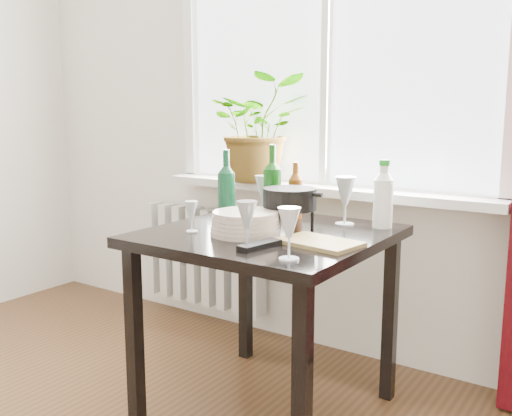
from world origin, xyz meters
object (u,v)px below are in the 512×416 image
Objects in this scene: wineglass_front_left at (192,217)px; cleaning_bottle at (383,194)px; table at (268,254)px; wine_bottle_left at (226,186)px; wine_bottle_right at (272,182)px; wineglass_back_left at (263,195)px; plate_stack at (245,223)px; potted_plant at (259,128)px; radiator at (203,256)px; wineglass_front_right at (247,225)px; tv_remote at (260,245)px; cutting_board at (319,243)px; wineglass_back_center at (345,200)px; bottle_amber at (295,190)px; wineglass_far_right at (289,233)px; fondue_pot at (290,209)px.

cleaning_bottle is at bearing 41.03° from wineglass_front_left.
table is 0.34m from wine_bottle_left.
cleaning_bottle is (0.45, 0.10, -0.03)m from wine_bottle_right.
wineglass_back_left reaches higher than table.
potted_plant is at bearing 120.25° from plate_stack.
wine_bottle_right reaches higher than radiator.
wine_bottle_right is 1.92× the size of wineglass_front_right.
tv_remote is (0.56, -0.82, -0.36)m from potted_plant.
wine_bottle_left reaches higher than wineglass_front_left.
cleaning_bottle is (0.77, -0.27, -0.24)m from potted_plant.
cleaning_bottle is at bearing 80.34° from cutting_board.
wineglass_back_center is 0.53m from tv_remote.
wine_bottle_right reaches higher than wineglass_back_center.
cutting_board is (0.08, -0.37, -0.09)m from wineglass_back_center.
wineglass_back_left is at bearing -171.69° from bottle_amber.
wineglass_back_center is (0.09, 0.56, 0.02)m from wineglass_front_right.
wine_bottle_right is (0.12, 0.16, 0.01)m from wine_bottle_left.
cleaning_bottle reaches higher than wineglass_front_right.
wineglass_back_left is (-0.49, 0.59, 0.01)m from wineglass_far_right.
potted_plant is 0.75m from fondue_pot.
wineglass_far_right is 0.84× the size of wineglass_back_center.
tv_remote reaches higher than table.
wineglass_front_right is 0.61× the size of cutting_board.
wineglass_back_center is (0.24, -0.01, -0.02)m from bottle_amber.
wine_bottle_left is at bearing 164.82° from cutting_board.
wineglass_front_right is 0.09m from tv_remote.
bottle_amber is at bearing 49.59° from wine_bottle_right.
potted_plant is 2.62× the size of wineglass_back_center.
wine_bottle_left is (0.20, -0.53, -0.22)m from potted_plant.
cutting_board is at bearing 1.78° from plate_stack.
table is 0.20m from fondue_pot.
cleaning_bottle is 0.75m from wineglass_front_left.
cleaning_bottle is 0.15m from wineglass_back_center.
wineglass_front_left is 0.70× the size of tv_remote.
potted_plant reaches higher than wineglass_back_left.
wineglass_back_left reaches higher than tv_remote.
tv_remote reaches higher than cutting_board.
plate_stack is at bearing -75.56° from wine_bottle_right.
wineglass_front_right is (0.10, -0.28, 0.18)m from table.
radiator is 1.55m from wineglass_far_right.
cleaning_bottle reaches higher than fondue_pot.
wineglass_back_left reaches higher than cutting_board.
wineglass_back_center is 0.74× the size of cutting_board.
wine_bottle_right is (0.31, -0.37, -0.21)m from potted_plant.
potted_plant is 0.85m from plate_stack.
tv_remote is (0.16, -0.14, -0.03)m from plate_stack.
radiator is 1.39m from wineglass_front_right.
bottle_amber is (0.07, 0.08, -0.04)m from wine_bottle_right.
tv_remote is at bearing 59.38° from wineglass_front_right.
tv_remote is (-0.16, 0.08, -0.08)m from wineglass_far_right.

